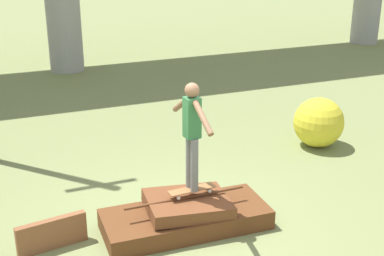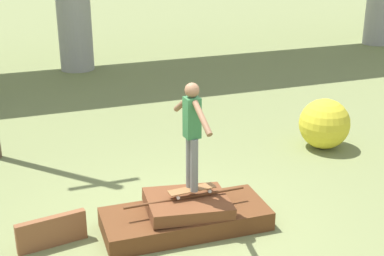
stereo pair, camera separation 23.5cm
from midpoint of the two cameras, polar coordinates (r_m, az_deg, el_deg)
The scene contains 6 objects.
ground_plane at distance 8.61m, azimuth 0.11°, elevation -10.57°, with size 80.00×80.00×0.00m, color olive.
scrap_pile at distance 8.50m, azimuth 0.16°, elevation -9.32°, with size 2.63×1.14×0.56m.
scrap_plank_loose at distance 8.28m, azimuth -13.93°, elevation -10.68°, with size 1.04×0.27×0.48m.
skateboard at distance 8.37m, azimuth 0.81°, elevation -6.59°, with size 0.77×0.24×0.09m.
skater at distance 7.96m, azimuth 0.85°, elevation -0.07°, with size 0.23×1.28×1.71m.
bush_yellow_flowering at distance 11.74m, azimuth 14.50°, elevation 0.44°, with size 1.08×1.08×1.08m.
Camera 2 is at (-2.46, -6.94, 4.46)m, focal length 50.00 mm.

